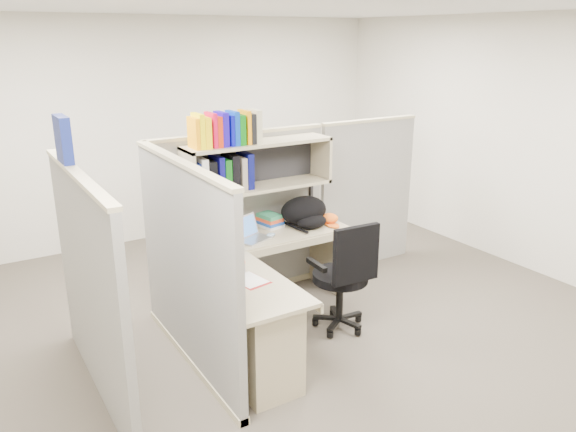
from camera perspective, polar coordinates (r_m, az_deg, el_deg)
ground at (r=4.99m, az=0.15°, el=-11.75°), size 6.00×6.00×0.00m
room_shell at (r=4.42m, az=0.17°, el=6.85°), size 6.00×6.00×6.00m
cubicle at (r=4.82m, az=-6.40°, el=-1.08°), size 3.79×1.84×1.95m
desk at (r=4.38m, az=-2.47°, el=-9.69°), size 1.74×1.75×0.73m
laptop at (r=4.96m, az=-3.49°, el=-1.30°), size 0.39×0.39×0.21m
backpack at (r=5.32m, az=1.98°, el=0.40°), size 0.53×0.45×0.28m
orange_cap at (r=5.44m, az=4.20°, el=-0.24°), size 0.23×0.25×0.10m
snack_canister at (r=4.31m, az=-5.01°, el=-5.19°), size 0.10×0.10×0.10m
tissue_box at (r=3.97m, az=-5.86°, el=-6.67°), size 0.12×0.12×0.18m
mouse at (r=5.08m, az=-1.76°, el=-1.92°), size 0.09×0.07×0.03m
paper_cup at (r=5.17m, az=-4.37°, el=-1.21°), size 0.07×0.07×0.10m
book_stack at (r=5.34m, az=-1.91°, el=-0.43°), size 0.23×0.28×0.12m
loose_paper at (r=4.21m, az=-3.93°, el=-6.48°), size 0.23×0.28×0.00m
task_chair at (r=4.89m, az=5.57°, el=-7.76°), size 0.54×0.50×1.01m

